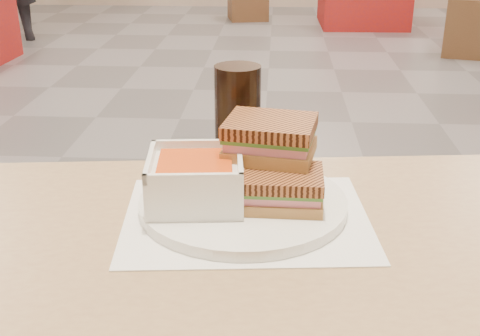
# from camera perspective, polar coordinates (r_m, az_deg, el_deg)

# --- Properties ---
(tray_liner) EXTENTS (0.36, 0.29, 0.00)m
(tray_liner) POSITION_cam_1_polar(r_m,az_deg,el_deg) (0.86, 0.60, -4.63)
(tray_liner) COLOR white
(tray_liner) RESTS_ON main_table
(plate) EXTENTS (0.30, 0.30, 0.02)m
(plate) POSITION_cam_1_polar(r_m,az_deg,el_deg) (0.88, 0.29, -3.28)
(plate) COLOR white
(plate) RESTS_ON tray_liner
(soup_bowl) EXTENTS (0.14, 0.14, 0.07)m
(soup_bowl) POSITION_cam_1_polar(r_m,az_deg,el_deg) (0.86, -4.15, -1.25)
(soup_bowl) COLOR white
(soup_bowl) RESTS_ON plate
(panini_lower) EXTENTS (0.11, 0.09, 0.05)m
(panini_lower) POSITION_cam_1_polar(r_m,az_deg,el_deg) (0.86, 3.98, -1.90)
(panini_lower) COLOR #B58146
(panini_lower) RESTS_ON plate
(panini_upper) EXTENTS (0.14, 0.12, 0.06)m
(panini_upper) POSITION_cam_1_polar(r_m,az_deg,el_deg) (0.89, 2.82, 2.79)
(panini_upper) COLOR #B58146
(panini_upper) RESTS_ON panini_lower
(cola_glass) EXTENTS (0.08, 0.08, 0.16)m
(cola_glass) POSITION_cam_1_polar(r_m,az_deg,el_deg) (1.03, -0.22, 4.99)
(cola_glass) COLOR black
(cola_glass) RESTS_ON main_table
(bg_chair_1l) EXTENTS (0.51, 0.51, 0.47)m
(bg_chair_1l) POSITION_cam_1_polar(r_m,az_deg,el_deg) (5.54, 20.66, 12.17)
(bg_chair_1l) COLOR brown
(bg_chair_1l) RESTS_ON ground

